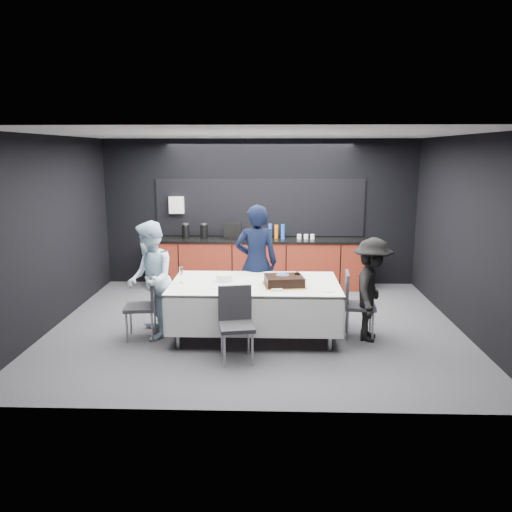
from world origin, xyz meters
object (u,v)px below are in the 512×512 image
(plate_stack, at_px, (224,278))
(person_left, at_px, (150,280))
(person_right, at_px, (372,290))
(champagne_flute, at_px, (181,272))
(chair_left, at_px, (146,301))
(chair_right, at_px, (354,300))
(party_table, at_px, (255,292))
(cake_assembly, at_px, (284,281))
(person_center, at_px, (256,263))
(chair_near, at_px, (236,318))

(plate_stack, relative_size, person_left, 0.14)
(person_left, height_order, person_right, person_left)
(plate_stack, xyz_separation_m, champagne_flute, (-0.59, -0.11, 0.11))
(chair_left, distance_m, person_right, 3.11)
(champagne_flute, xyz_separation_m, person_right, (2.62, -0.03, -0.22))
(chair_right, distance_m, person_right, 0.30)
(plate_stack, distance_m, champagne_flute, 0.61)
(person_right, bearing_deg, champagne_flute, 106.12)
(champagne_flute, distance_m, chair_right, 2.44)
(party_table, bearing_deg, person_right, -3.01)
(chair_left, height_order, chair_right, same)
(cake_assembly, height_order, person_center, person_center)
(plate_stack, bearing_deg, champagne_flute, -169.52)
(champagne_flute, bearing_deg, person_right, -0.71)
(party_table, distance_m, chair_right, 1.39)
(champagne_flute, distance_m, chair_left, 0.64)
(chair_left, height_order, person_right, person_right)
(party_table, bearing_deg, chair_left, -174.99)
(chair_near, relative_size, person_right, 0.65)
(chair_right, height_order, chair_near, same)
(person_center, relative_size, person_left, 1.09)
(cake_assembly, height_order, champagne_flute, champagne_flute)
(chair_right, bearing_deg, person_left, -178.36)
(cake_assembly, xyz_separation_m, person_left, (-1.85, 0.09, -0.03))
(champagne_flute, distance_m, person_center, 1.29)
(chair_near, bearing_deg, chair_right, 27.22)
(chair_right, bearing_deg, chair_near, -152.78)
(champagne_flute, relative_size, person_right, 0.16)
(cake_assembly, distance_m, champagne_flute, 1.43)
(party_table, height_order, plate_stack, plate_stack)
(chair_left, bearing_deg, champagne_flute, 9.40)
(plate_stack, relative_size, champagne_flute, 1.02)
(person_right, bearing_deg, plate_stack, 102.87)
(party_table, xyz_separation_m, champagne_flute, (-1.02, -0.05, 0.30))
(chair_right, height_order, person_center, person_center)
(party_table, xyz_separation_m, chair_near, (-0.21, -0.80, -0.11))
(cake_assembly, xyz_separation_m, person_right, (1.20, 0.07, -0.13))
(chair_right, bearing_deg, plate_stack, 178.90)
(chair_near, height_order, person_right, person_right)
(champagne_flute, height_order, person_left, person_left)
(cake_assembly, xyz_separation_m, chair_left, (-1.91, 0.02, -0.31))
(person_center, distance_m, person_left, 1.66)
(cake_assembly, bearing_deg, chair_right, 9.97)
(chair_near, bearing_deg, chair_left, 152.66)
(plate_stack, xyz_separation_m, person_left, (-1.02, -0.12, -0.01))
(cake_assembly, xyz_separation_m, plate_stack, (-0.83, 0.21, -0.02))
(champagne_flute, relative_size, chair_left, 0.24)
(party_table, height_order, person_center, person_center)
(plate_stack, relative_size, chair_right, 0.25)
(champagne_flute, bearing_deg, chair_near, -42.83)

